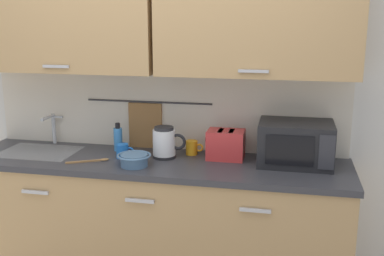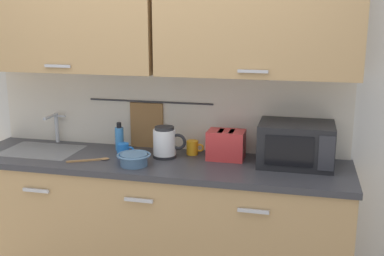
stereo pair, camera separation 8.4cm
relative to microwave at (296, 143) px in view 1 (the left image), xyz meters
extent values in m
cube|color=tan|center=(-0.90, -0.11, -0.61)|extent=(2.50, 0.60, 0.86)
cube|color=#B7B7BC|center=(-1.59, -0.42, -0.30)|extent=(0.18, 0.02, 0.02)
cube|color=#B7B7BC|center=(-0.90, -0.42, -0.30)|extent=(0.18, 0.02, 0.02)
cube|color=#B7B7BC|center=(-0.21, -0.42, -0.30)|extent=(0.18, 0.02, 0.02)
cube|color=#333338|center=(-0.90, -0.11, -0.16)|extent=(2.53, 0.63, 0.04)
cube|color=#9EA0A5|center=(-1.73, -0.09, -0.18)|extent=(0.52, 0.38, 0.09)
cube|color=silver|center=(-0.90, 0.22, 0.21)|extent=(3.70, 0.06, 2.50)
cube|color=beige|center=(-0.90, 0.19, 0.14)|extent=(2.50, 0.01, 0.55)
cube|color=tan|center=(-1.53, 0.03, 0.77)|extent=(1.24, 0.33, 0.70)
cube|color=#B7B7BC|center=(-1.53, -0.15, 0.47)|extent=(0.18, 0.01, 0.02)
cube|color=tan|center=(-0.27, 0.03, 0.77)|extent=(1.24, 0.33, 0.70)
cube|color=#B7B7BC|center=(-0.27, -0.15, 0.47)|extent=(0.18, 0.01, 0.02)
cylinder|color=#333338|center=(-1.01, 0.17, 0.19)|extent=(0.90, 0.01, 0.01)
cube|color=olive|center=(-1.04, 0.17, 0.01)|extent=(0.24, 0.02, 0.34)
cylinder|color=#B2B5BA|center=(-1.73, 0.14, -0.03)|extent=(0.03, 0.03, 0.22)
cylinder|color=#B2B5BA|center=(-1.73, 0.06, 0.07)|extent=(0.02, 0.16, 0.02)
cube|color=#B2B5BA|center=(-1.69, 0.14, 0.06)|extent=(0.07, 0.02, 0.01)
cube|color=black|center=(0.00, 0.00, 0.00)|extent=(0.46, 0.34, 0.27)
cube|color=black|center=(-0.04, -0.17, 0.00)|extent=(0.29, 0.01, 0.18)
cube|color=#2D2D33|center=(0.18, -0.17, 0.00)|extent=(0.09, 0.01, 0.21)
cylinder|color=black|center=(-0.85, -0.04, -0.13)|extent=(0.16, 0.16, 0.02)
cylinder|color=white|center=(-0.85, -0.04, -0.03)|extent=(0.15, 0.15, 0.17)
cylinder|color=#262628|center=(-0.85, -0.04, 0.06)|extent=(0.13, 0.13, 0.02)
torus|color=black|center=(-0.76, -0.04, -0.02)|extent=(0.11, 0.02, 0.11)
cylinder|color=#3F8CD8|center=(-1.20, 0.05, -0.06)|extent=(0.06, 0.06, 0.16)
cylinder|color=black|center=(-1.20, 0.05, 0.04)|extent=(0.03, 0.03, 0.04)
cylinder|color=blue|center=(-1.11, -0.11, -0.09)|extent=(0.08, 0.08, 0.09)
torus|color=blue|center=(-1.06, -0.11, -0.09)|extent=(0.06, 0.01, 0.06)
cylinder|color=#4C7093|center=(-0.98, -0.25, -0.10)|extent=(0.17, 0.17, 0.07)
torus|color=#4C7093|center=(-0.98, -0.25, -0.07)|extent=(0.21, 0.21, 0.01)
cube|color=red|center=(-0.45, 0.02, -0.04)|extent=(0.24, 0.17, 0.19)
cube|color=black|center=(-0.48, 0.02, 0.05)|extent=(0.03, 0.12, 0.01)
cube|color=black|center=(-0.41, 0.02, 0.05)|extent=(0.03, 0.12, 0.01)
cube|color=black|center=(-0.57, 0.02, -0.01)|extent=(0.02, 0.02, 0.02)
cylinder|color=orange|center=(-0.68, 0.07, -0.09)|extent=(0.08, 0.08, 0.09)
torus|color=orange|center=(-0.63, 0.07, -0.09)|extent=(0.06, 0.01, 0.06)
cube|color=#9E7042|center=(-1.33, -0.25, -0.13)|extent=(0.20, 0.12, 0.01)
ellipsoid|color=#9E7042|center=(-1.21, -0.19, -0.13)|extent=(0.07, 0.06, 0.01)
camera|label=1|loc=(-0.05, -2.94, 0.79)|focal=44.19mm
camera|label=2|loc=(0.03, -2.92, 0.79)|focal=44.19mm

